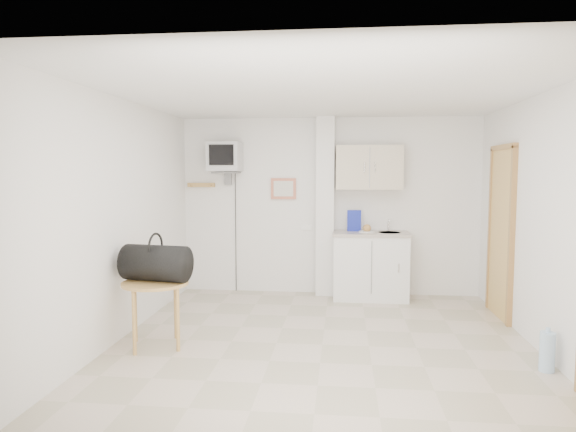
# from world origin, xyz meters

# --- Properties ---
(ground) EXTENTS (4.50, 4.50, 0.00)m
(ground) POSITION_xyz_m (0.00, 0.00, 0.00)
(ground) COLOR #BDAC99
(ground) RESTS_ON ground
(room_envelope) EXTENTS (4.24, 4.54, 2.55)m
(room_envelope) POSITION_xyz_m (0.24, 0.09, 1.54)
(room_envelope) COLOR white
(room_envelope) RESTS_ON ground
(kitchenette) EXTENTS (1.03, 0.58, 2.10)m
(kitchenette) POSITION_xyz_m (0.57, 2.00, 0.80)
(kitchenette) COLOR silver
(kitchenette) RESTS_ON ground
(crt_television) EXTENTS (0.44, 0.45, 2.15)m
(crt_television) POSITION_xyz_m (-1.45, 2.02, 1.94)
(crt_television) COLOR slate
(crt_television) RESTS_ON ground
(round_table) EXTENTS (0.65, 0.65, 0.66)m
(round_table) POSITION_xyz_m (-1.65, -0.22, 0.58)
(round_table) COLOR #B08344
(round_table) RESTS_ON ground
(duffel_bag) EXTENTS (0.70, 0.46, 0.48)m
(duffel_bag) POSITION_xyz_m (-1.65, -0.18, 0.84)
(duffel_bag) COLOR black
(duffel_bag) RESTS_ON round_table
(water_bottle) EXTENTS (0.13, 0.13, 0.39)m
(water_bottle) POSITION_xyz_m (1.98, -0.48, 0.18)
(water_bottle) COLOR #A3C6E5
(water_bottle) RESTS_ON ground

